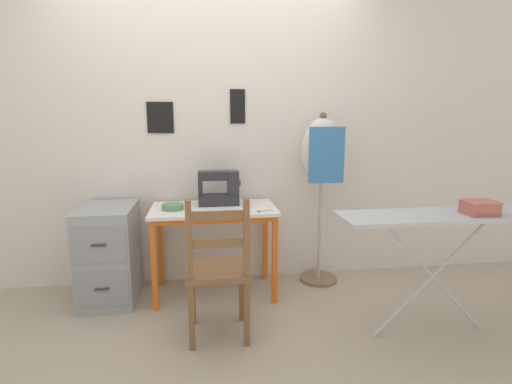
% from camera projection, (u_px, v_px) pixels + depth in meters
% --- Properties ---
extents(ground_plane, '(14.00, 14.00, 0.00)m').
position_uv_depth(ground_plane, '(217.00, 308.00, 3.00)').
color(ground_plane, tan).
extents(wall_back, '(10.00, 0.06, 2.55)m').
position_uv_depth(wall_back, '(211.00, 134.00, 3.35)').
color(wall_back, silver).
rests_on(wall_back, ground_plane).
extents(sewing_table, '(0.98, 0.55, 0.72)m').
position_uv_depth(sewing_table, '(214.00, 220.00, 3.13)').
color(sewing_table, silver).
rests_on(sewing_table, ground_plane).
extents(sewing_machine, '(0.34, 0.17, 0.30)m').
position_uv_depth(sewing_machine, '(221.00, 189.00, 3.21)').
color(sewing_machine, '#28282D').
rests_on(sewing_machine, sewing_table).
extents(fabric_bowl, '(0.16, 0.16, 0.04)m').
position_uv_depth(fabric_bowl, '(173.00, 207.00, 3.05)').
color(fabric_bowl, '#56895B').
rests_on(fabric_bowl, sewing_table).
extents(scissors, '(0.13, 0.07, 0.01)m').
position_uv_depth(scissors, '(263.00, 211.00, 3.00)').
color(scissors, silver).
rests_on(scissors, sewing_table).
extents(thread_spool_near_machine, '(0.03, 0.03, 0.04)m').
position_uv_depth(thread_spool_near_machine, '(245.00, 204.00, 3.16)').
color(thread_spool_near_machine, purple).
rests_on(thread_spool_near_machine, sewing_table).
extents(wooden_chair, '(0.40, 0.38, 0.94)m').
position_uv_depth(wooden_chair, '(218.00, 271.00, 2.54)').
color(wooden_chair, brown).
rests_on(wooden_chair, ground_plane).
extents(filing_cabinet, '(0.40, 0.58, 0.74)m').
position_uv_depth(filing_cabinet, '(109.00, 254.00, 3.09)').
color(filing_cabinet, '#93999E').
rests_on(filing_cabinet, ground_plane).
extents(dress_form, '(0.34, 0.32, 1.45)m').
position_uv_depth(dress_form, '(322.00, 160.00, 3.31)').
color(dress_form, '#846647').
rests_on(dress_form, ground_plane).
extents(ironing_board, '(1.26, 0.36, 0.82)m').
position_uv_depth(ironing_board, '(437.00, 220.00, 2.53)').
color(ironing_board, '#ADB2B7').
rests_on(ironing_board, ground_plane).
extents(storage_box, '(0.20, 0.16, 0.09)m').
position_uv_depth(storage_box, '(480.00, 208.00, 2.49)').
color(storage_box, '#AD564C').
rests_on(storage_box, ironing_board).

